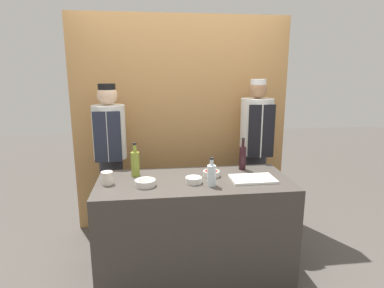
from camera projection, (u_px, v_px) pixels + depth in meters
ground_plane at (194, 272)px, 2.94m from camera, size 14.00×14.00×0.00m
cabinet_wall at (181, 124)px, 3.73m from camera, size 2.43×0.18×2.40m
counter at (194, 228)px, 2.84m from camera, size 1.65×0.74×0.89m
sauce_bowl_green at (194, 180)px, 2.65m from camera, size 0.13×0.13×0.05m
sauce_bowl_red at (211, 173)px, 2.82m from camera, size 0.15×0.15×0.05m
sauce_bowl_yellow at (145, 182)px, 2.58m from camera, size 0.17×0.17×0.05m
cutting_board at (253, 179)px, 2.73m from camera, size 0.37×0.25×0.02m
bottle_oil at (135, 163)px, 2.81m from camera, size 0.08×0.08×0.30m
bottle_wine at (243, 157)px, 3.00m from camera, size 0.06×0.06×0.30m
bottle_clear at (211, 175)px, 2.58m from camera, size 0.07×0.07×0.23m
cup_cream at (107, 178)px, 2.62m from camera, size 0.10×0.10×0.10m
chef_left at (111, 158)px, 3.34m from camera, size 0.33×0.33×1.68m
chef_right at (255, 152)px, 3.53m from camera, size 0.35×0.35×1.72m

